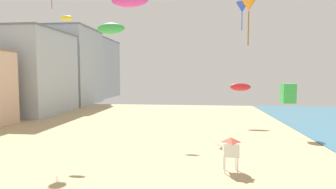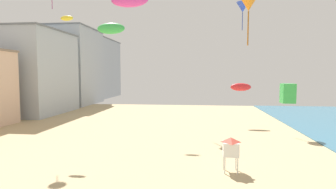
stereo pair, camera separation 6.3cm
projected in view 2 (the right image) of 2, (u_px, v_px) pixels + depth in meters
boardwalk_hotel_mid at (20, 72)px, 48.90m from camera, size 16.45×14.46×15.04m
boardwalk_hotel_far at (63, 66)px, 64.40m from camera, size 15.77×14.11×18.08m
boardwalk_hotel_distant at (94, 69)px, 83.52m from camera, size 12.15×18.80×17.97m
lifeguard_stand at (231, 147)px, 19.35m from camera, size 1.10×1.10×2.55m
kite_magenta_parafoil at (130, 0)px, 16.13m from camera, size 2.30×0.64×0.89m
kite_yellow_parafoil at (67, 18)px, 25.86m from camera, size 1.28×0.35×0.50m
kite_blue_delta at (243, 7)px, 37.33m from camera, size 1.72×1.72×3.91m
kite_green_parafoil at (111, 29)px, 21.23m from camera, size 2.25×0.62×0.87m
kite_orange_delta at (249, 2)px, 14.06m from camera, size 1.23×1.23×2.80m
kite_red_parafoil at (241, 87)px, 36.95m from camera, size 2.81×0.78×1.09m
kite_green_box at (288, 93)px, 13.92m from camera, size 0.65×0.65×1.02m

